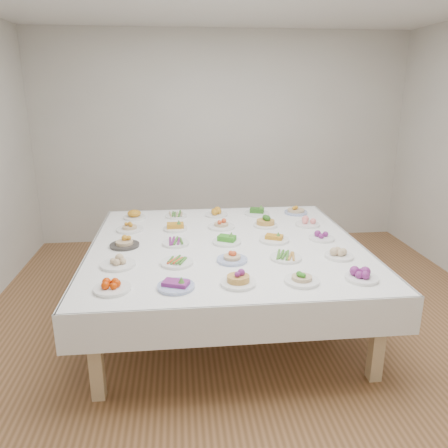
{
  "coord_description": "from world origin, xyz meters",
  "views": [
    {
      "loc": [
        -0.61,
        -3.46,
        2.04
      ],
      "look_at": [
        -0.21,
        0.3,
        0.88
      ],
      "focal_mm": 35.0,
      "sensor_mm": 36.0,
      "label": 1
    }
  ],
  "objects": [
    {
      "name": "display_table",
      "position": [
        -0.21,
        0.15,
        0.69
      ],
      "size": [
        2.36,
        2.36,
        0.75
      ],
      "color": "white",
      "rests_on": "ground"
    },
    {
      "name": "dish_10",
      "position": [
        -1.09,
        0.15,
        0.82
      ],
      "size": [
        0.28,
        0.28,
        0.14
      ],
      "color": "#2F2C2A",
      "rests_on": "display_table"
    },
    {
      "name": "dish_1",
      "position": [
        -0.65,
        -0.72,
        0.8
      ],
      "size": [
        0.25,
        0.25,
        0.12
      ],
      "color": "#4C66B2",
      "rests_on": "display_table"
    },
    {
      "name": "dish_21",
      "position": [
        -0.65,
        1.02,
        0.77
      ],
      "size": [
        0.23,
        0.23,
        0.05
      ],
      "color": "white",
      "rests_on": "display_table"
    },
    {
      "name": "dish_16",
      "position": [
        -0.65,
        0.58,
        0.79
      ],
      "size": [
        0.23,
        0.23,
        0.1
      ],
      "color": "white",
      "rests_on": "display_table"
    },
    {
      "name": "room_envelope",
      "position": [
        0.0,
        0.0,
        1.83
      ],
      "size": [
        5.02,
        5.02,
        2.81
      ],
      "color": "#8F603B",
      "rests_on": "ground"
    },
    {
      "name": "dish_14",
      "position": [
        0.66,
        0.16,
        0.79
      ],
      "size": [
        0.23,
        0.23,
        0.1
      ],
      "color": "white",
      "rests_on": "display_table"
    },
    {
      "name": "dish_3",
      "position": [
        0.23,
        -0.72,
        0.8
      ],
      "size": [
        0.24,
        0.24,
        0.12
      ],
      "color": "white",
      "rests_on": "display_table"
    },
    {
      "name": "dish_0",
      "position": [
        -1.07,
        -0.71,
        0.79
      ],
      "size": [
        0.25,
        0.25,
        0.1
      ],
      "color": "white",
      "rests_on": "display_table"
    },
    {
      "name": "dish_17",
      "position": [
        -0.21,
        0.6,
        0.82
      ],
      "size": [
        0.26,
        0.26,
        0.14
      ],
      "color": "white",
      "rests_on": "display_table"
    },
    {
      "name": "dish_20",
      "position": [
        -1.08,
        1.02,
        0.81
      ],
      "size": [
        0.23,
        0.23,
        0.12
      ],
      "color": "white",
      "rests_on": "display_table"
    },
    {
      "name": "dish_22",
      "position": [
        -0.22,
        1.03,
        0.8
      ],
      "size": [
        0.24,
        0.24,
        0.11
      ],
      "color": "white",
      "rests_on": "display_table"
    },
    {
      "name": "dish_12",
      "position": [
        -0.2,
        0.15,
        0.8
      ],
      "size": [
        0.25,
        0.25,
        0.11
      ],
      "color": "white",
      "rests_on": "display_table"
    },
    {
      "name": "dish_11",
      "position": [
        -0.65,
        0.16,
        0.78
      ],
      "size": [
        0.23,
        0.23,
        0.06
      ],
      "color": "white",
      "rests_on": "display_table"
    },
    {
      "name": "dish_13",
      "position": [
        0.22,
        0.16,
        0.79
      ],
      "size": [
        0.26,
        0.26,
        0.1
      ],
      "color": "white",
      "rests_on": "display_table"
    },
    {
      "name": "dish_9",
      "position": [
        0.66,
        -0.29,
        0.79
      ],
      "size": [
        0.23,
        0.23,
        0.1
      ],
      "color": "white",
      "rests_on": "display_table"
    },
    {
      "name": "dish_18",
      "position": [
        0.23,
        0.6,
        0.82
      ],
      "size": [
        0.24,
        0.23,
        0.15
      ],
      "color": "white",
      "rests_on": "display_table"
    },
    {
      "name": "dish_24",
      "position": [
        0.66,
        1.03,
        0.82
      ],
      "size": [
        0.24,
        0.24,
        0.14
      ],
      "color": "#4C66B2",
      "rests_on": "display_table"
    },
    {
      "name": "dish_8",
      "position": [
        0.23,
        -0.28,
        0.78
      ],
      "size": [
        0.27,
        0.25,
        0.06
      ],
      "color": "white",
      "rests_on": "display_table"
    },
    {
      "name": "dish_23",
      "position": [
        0.23,
        1.03,
        0.8
      ],
      "size": [
        0.26,
        0.26,
        0.12
      ],
      "color": "white",
      "rests_on": "display_table"
    },
    {
      "name": "dish_2",
      "position": [
        -0.22,
        -0.71,
        0.81
      ],
      "size": [
        0.24,
        0.24,
        0.13
      ],
      "color": "white",
      "rests_on": "display_table"
    },
    {
      "name": "dish_15",
      "position": [
        -1.09,
        0.6,
        0.81
      ],
      "size": [
        0.25,
        0.25,
        0.13
      ],
      "color": "white",
      "rests_on": "display_table"
    },
    {
      "name": "dish_4",
      "position": [
        0.67,
        -0.72,
        0.79
      ],
      "size": [
        0.23,
        0.23,
        0.1
      ],
      "color": "white",
      "rests_on": "display_table"
    },
    {
      "name": "dish_7",
      "position": [
        -0.21,
        -0.28,
        0.8
      ],
      "size": [
        0.24,
        0.24,
        0.11
      ],
      "color": "#4C66B2",
      "rests_on": "display_table"
    },
    {
      "name": "dish_6",
      "position": [
        -0.64,
        -0.29,
        0.77
      ],
      "size": [
        0.25,
        0.25,
        0.05
      ],
      "color": "white",
      "rests_on": "display_table"
    },
    {
      "name": "dish_5",
      "position": [
        -1.09,
        -0.29,
        0.79
      ],
      "size": [
        0.26,
        0.26,
        0.11
      ],
      "color": "white",
      "rests_on": "display_table"
    },
    {
      "name": "dish_19",
      "position": [
        0.66,
        0.58,
        0.8
      ],
      "size": [
        0.24,
        0.24,
        0.1
      ],
      "color": "white",
      "rests_on": "display_table"
    }
  ]
}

